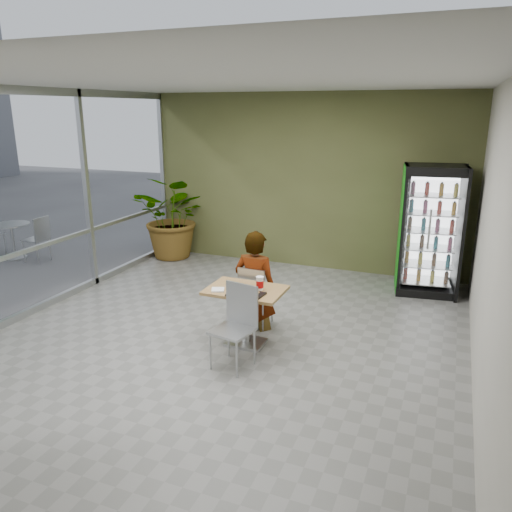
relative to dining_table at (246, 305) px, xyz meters
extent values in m
plane|color=gray|center=(-0.32, 0.00, -0.54)|extent=(7.00, 7.00, 0.00)
cube|color=#AC8A49|center=(0.00, 0.00, 0.20)|extent=(0.95, 0.67, 0.04)
cylinder|color=#A5A8AA|center=(0.00, 0.00, -0.18)|extent=(0.09, 0.09, 0.71)
cube|color=#A5A8AA|center=(0.00, 0.00, -0.52)|extent=(0.48, 0.38, 0.04)
cube|color=#A5A8AA|center=(-0.09, 0.60, -0.12)|extent=(0.40, 0.40, 0.03)
cube|color=#A5A8AA|center=(-0.10, 0.42, 0.11)|extent=(0.39, 0.04, 0.46)
cylinder|color=#A5A8AA|center=(0.08, 0.76, -0.33)|extent=(0.02, 0.02, 0.41)
cylinder|color=#A5A8AA|center=(-0.25, 0.77, -0.33)|extent=(0.02, 0.02, 0.41)
cylinder|color=#A5A8AA|center=(0.07, 0.43, -0.33)|extent=(0.02, 0.02, 0.41)
cylinder|color=#A5A8AA|center=(-0.26, 0.44, -0.33)|extent=(0.02, 0.02, 0.41)
cube|color=#A5A8AA|center=(0.09, -0.61, -0.08)|extent=(0.50, 0.50, 0.03)
cube|color=#A5A8AA|center=(0.13, -0.41, 0.18)|extent=(0.43, 0.11, 0.51)
cylinder|color=#A5A8AA|center=(-0.13, -0.75, -0.31)|extent=(0.02, 0.02, 0.46)
cylinder|color=#A5A8AA|center=(0.24, -0.82, -0.31)|extent=(0.02, 0.02, 0.46)
cylinder|color=#A5A8AA|center=(-0.06, -0.39, -0.31)|extent=(0.02, 0.02, 0.46)
cylinder|color=#A5A8AA|center=(0.30, -0.46, -0.31)|extent=(0.02, 0.02, 0.46)
imported|color=black|center=(-0.09, 0.55, -0.01)|extent=(0.63, 0.42, 1.66)
cylinder|color=white|center=(-0.08, 0.00, 0.22)|extent=(0.25, 0.25, 0.01)
cylinder|color=white|center=(0.18, 0.04, 0.29)|extent=(0.09, 0.09, 0.16)
cylinder|color=#BA0B0C|center=(0.18, 0.04, 0.29)|extent=(0.09, 0.09, 0.09)
cylinder|color=white|center=(0.18, 0.04, 0.38)|extent=(0.10, 0.10, 0.01)
cube|color=white|center=(-0.29, -0.18, 0.22)|extent=(0.20, 0.20, 0.02)
cube|color=black|center=(0.09, -0.20, 0.23)|extent=(0.44, 0.34, 0.02)
cube|color=black|center=(2.00, 2.85, 0.50)|extent=(1.02, 0.84, 2.07)
cube|color=#19A118|center=(1.52, 2.85, 0.50)|extent=(0.11, 0.70, 2.03)
cube|color=silver|center=(2.00, 2.50, 0.52)|extent=(0.74, 0.11, 1.66)
imported|color=#275A24|center=(-2.84, 3.08, 0.30)|extent=(1.58, 1.39, 1.66)
camera|label=1|loc=(2.28, -5.36, 2.36)|focal=35.00mm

